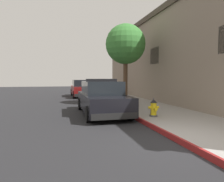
{
  "coord_description": "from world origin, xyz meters",
  "views": [
    {
      "loc": [
        -3.04,
        -4.53,
        1.71
      ],
      "look_at": [
        -0.25,
        6.58,
        1.0
      ],
      "focal_mm": 33.18,
      "sensor_mm": 36.0,
      "label": 1
    }
  ],
  "objects_px": {
    "street_tree": "(126,45)",
    "fire_hydrant": "(154,108)",
    "parked_car_silver_ahead": "(82,89)",
    "police_cruiser": "(102,98)"
  },
  "relations": [
    {
      "from": "police_cruiser",
      "to": "street_tree",
      "type": "distance_m",
      "value": 4.87
    },
    {
      "from": "parked_car_silver_ahead",
      "to": "fire_hydrant",
      "type": "height_order",
      "value": "parked_car_silver_ahead"
    },
    {
      "from": "parked_car_silver_ahead",
      "to": "street_tree",
      "type": "bearing_deg",
      "value": -72.6
    },
    {
      "from": "fire_hydrant",
      "to": "street_tree",
      "type": "bearing_deg",
      "value": 85.23
    },
    {
      "from": "street_tree",
      "to": "fire_hydrant",
      "type": "bearing_deg",
      "value": -94.77
    },
    {
      "from": "police_cruiser",
      "to": "fire_hydrant",
      "type": "height_order",
      "value": "police_cruiser"
    },
    {
      "from": "parked_car_silver_ahead",
      "to": "fire_hydrant",
      "type": "distance_m",
      "value": 11.84
    },
    {
      "from": "police_cruiser",
      "to": "street_tree",
      "type": "xyz_separation_m",
      "value": [
        2.16,
        3.07,
        3.1
      ]
    },
    {
      "from": "police_cruiser",
      "to": "parked_car_silver_ahead",
      "type": "bearing_deg",
      "value": 89.55
    },
    {
      "from": "parked_car_silver_ahead",
      "to": "fire_hydrant",
      "type": "relative_size",
      "value": 6.37
    }
  ]
}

